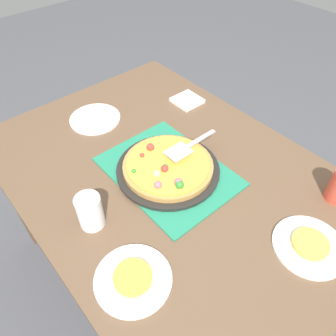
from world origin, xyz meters
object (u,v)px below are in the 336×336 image
plate_near_left (133,279)px  plate_side (95,119)px  pizza_pan (168,169)px  plate_far_right (309,246)px  served_slice_right (310,244)px  napkin_stack (187,100)px  cup_near (90,211)px  served_slice_left (133,277)px  pizza (168,166)px  pizza_server (188,146)px

plate_near_left → plate_side: size_ratio=1.00×
pizza_pan → plate_far_right: 0.53m
plate_side → served_slice_right: size_ratio=2.00×
plate_side → napkin_stack: napkin_stack is taller
napkin_stack → cup_near: bearing=113.6°
served_slice_left → served_slice_right: same height
pizza_pan → napkin_stack: bearing=-51.7°
pizza_pan → cup_near: (-0.02, 0.33, 0.05)m
served_slice_left → served_slice_right: size_ratio=1.00×
pizza_pan → served_slice_right: size_ratio=3.45×
cup_near → pizza: bearing=-87.4°
pizza_pan → served_slice_right: (-0.52, -0.12, 0.01)m
plate_side → napkin_stack: bearing=-112.0°
served_slice_left → napkin_stack: bearing=-52.6°
pizza_pan → napkin_stack: (0.29, -0.36, -0.01)m
pizza_server → napkin_stack: (0.29, -0.27, -0.06)m
pizza → served_slice_left: (-0.26, 0.35, -0.02)m
plate_side → cup_near: 0.55m
served_slice_right → cup_near: size_ratio=0.92×
plate_far_right → pizza: bearing=13.2°
plate_near_left → pizza_server: size_ratio=0.96×
napkin_stack → pizza_server: bearing=137.2°
pizza_server → napkin_stack: 0.40m
pizza → plate_near_left: 0.43m
served_slice_right → pizza_server: bearing=2.3°
pizza_server → served_slice_right: bearing=-177.7°
pizza → plate_far_right: pizza is taller
plate_far_right → served_slice_left: served_slice_left is taller
served_slice_left → pizza_server: 0.52m
pizza → plate_near_left: size_ratio=1.50×
served_slice_left → cup_near: (0.24, -0.02, 0.04)m
plate_near_left → pizza_server: 0.52m
plate_near_left → served_slice_left: size_ratio=2.00×
pizza → plate_near_left: pizza is taller
napkin_stack → plate_far_right: bearing=163.0°
plate_far_right → served_slice_left: size_ratio=2.00×
served_slice_right → cup_near: bearing=41.9°
pizza → served_slice_right: pizza is taller
plate_side → served_slice_left: 0.77m
plate_near_left → plate_side: bearing=-23.9°
served_slice_left → pizza: bearing=-53.6°
served_slice_left → napkin_stack: 0.90m
pizza → cup_near: size_ratio=2.75×
plate_near_left → plate_side: 0.77m
plate_far_right → pizza_server: bearing=2.3°
plate_near_left → pizza: bearing=-53.6°
plate_near_left → served_slice_left: 0.01m
plate_far_right → cup_near: size_ratio=1.83×
pizza_pan → cup_near: size_ratio=3.17×
served_slice_left → pizza_server: (0.26, -0.45, 0.05)m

